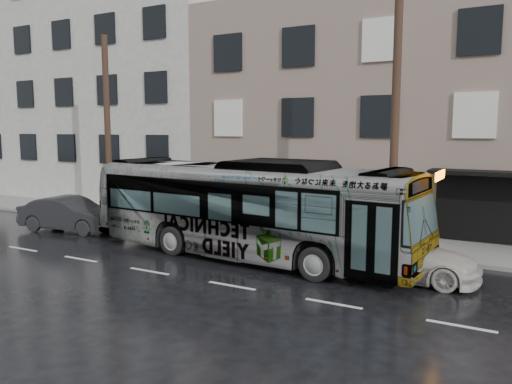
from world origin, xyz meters
TOP-DOWN VIEW (x-y plane):
  - ground at (0.00, 0.00)m, footprint 120.00×120.00m
  - sidewalk at (0.00, 4.90)m, footprint 90.00×3.60m
  - building_taupe at (5.00, 12.70)m, footprint 20.00×12.00m
  - building_grey at (-18.00, 14.20)m, footprint 26.00×15.00m
  - utility_pole_front at (6.50, 3.30)m, footprint 0.30×0.30m
  - utility_pole_rear at (-7.50, 3.30)m, footprint 0.30×0.30m
  - sign_post at (7.60, 3.30)m, footprint 0.06×0.06m
  - bus at (1.94, 0.70)m, footprint 13.05×4.01m
  - white_sedan at (7.25, 0.76)m, footprint 5.15×2.17m
  - dark_sedan at (-7.53, 0.80)m, footprint 4.98×2.31m

SIDE VIEW (x-z plane):
  - ground at x=0.00m, z-range 0.00..0.00m
  - sidewalk at x=0.00m, z-range 0.00..0.15m
  - white_sedan at x=7.25m, z-range 0.00..1.48m
  - dark_sedan at x=-7.53m, z-range 0.00..1.58m
  - sign_post at x=7.60m, z-range 0.15..2.55m
  - bus at x=1.94m, z-range 0.00..3.58m
  - utility_pole_front at x=6.50m, z-range 0.15..9.15m
  - utility_pole_rear at x=-7.50m, z-range 0.15..9.15m
  - building_taupe at x=5.00m, z-range 0.00..11.00m
  - building_grey at x=-18.00m, z-range 0.00..16.00m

